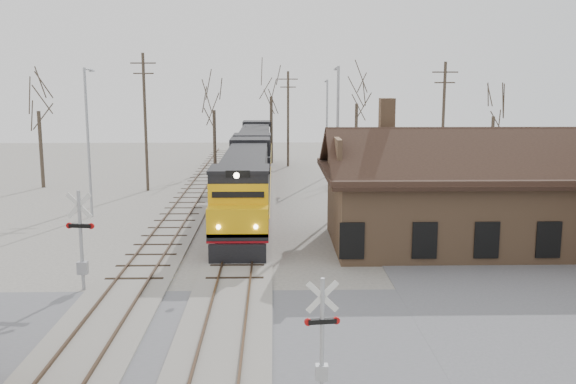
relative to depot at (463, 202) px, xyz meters
name	(u,v)px	position (x,y,z in m)	size (l,w,h in m)	color
ground	(225,332)	(-11.99, -12.00, -2.41)	(140.00, 140.00, 0.00)	#A49F94
road	(225,332)	(-11.99, -12.00, -2.39)	(60.00, 9.00, 0.03)	#5E5E63
track_main	(244,232)	(-11.99, 3.00, -2.34)	(3.40, 90.00, 0.24)	#A49F94
track_siding	(167,232)	(-16.49, 3.00, -2.34)	(3.40, 90.00, 0.24)	#A49F94
depot	(463,202)	(0.00, 0.00, 0.00)	(15.20, 9.31, 7.90)	#8B6647
locomotive_lead	(245,186)	(-11.99, 5.85, -0.05)	(3.02, 20.23, 4.49)	black
locomotive_trailing	(255,150)	(-11.99, 26.35, -0.05)	(3.02, 20.23, 4.25)	black
crossbuck_near	(322,342)	(-8.89, -16.90, -0.71)	(1.01, 0.27, 3.55)	#A5A8AD
crossbuck_far	(81,244)	(-18.40, -7.14, -0.39)	(1.23, 0.32, 4.33)	#A5A8AD
streetlight_a	(88,135)	(-22.19, 7.96, 2.96)	(0.25, 2.04, 9.66)	#A5A8AD
streetlight_b	(337,134)	(-6.08, 7.72, 3.01)	(0.25, 2.04, 9.75)	#A5A8AD
streetlight_c	(327,123)	(-5.32, 25.13, 2.58)	(0.25, 2.04, 8.90)	#A5A8AD
utility_pole_a	(145,120)	(-20.45, 17.89, 3.31)	(2.00, 0.24, 10.98)	#382D23
utility_pole_b	(288,117)	(-8.71, 32.33, 2.69)	(2.00, 0.24, 9.74)	#382D23
utility_pole_c	(443,125)	(3.08, 16.33, 2.95)	(2.00, 0.24, 10.27)	#382D23
tree_a	(38,98)	(-29.51, 19.65, 4.99)	(4.24, 4.24, 10.39)	#382D23
tree_b	(214,100)	(-15.95, 28.69, 4.56)	(3.99, 3.99, 9.78)	#382D23
tree_c	(271,85)	(-10.44, 34.30, 5.90)	(4.76, 4.76, 11.65)	#382D23
tree_d	(357,93)	(-1.93, 30.32, 5.21)	(4.37, 4.37, 10.70)	#382D23
tree_e	(494,106)	(9.75, 24.26, 4.11)	(3.74, 3.74, 9.17)	#382D23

